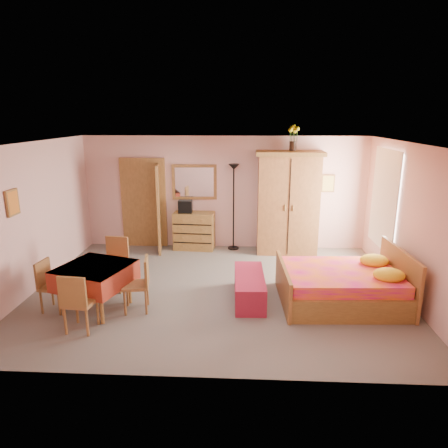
# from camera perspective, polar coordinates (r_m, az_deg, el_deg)

# --- Properties ---
(floor) EXTENTS (6.50, 6.50, 0.00)m
(floor) POSITION_cam_1_polar(r_m,az_deg,el_deg) (7.29, -0.92, -9.37)
(floor) COLOR slate
(floor) RESTS_ON ground
(ceiling) EXTENTS (6.50, 6.50, 0.00)m
(ceiling) POSITION_cam_1_polar(r_m,az_deg,el_deg) (6.64, -1.02, 11.48)
(ceiling) COLOR brown
(ceiling) RESTS_ON wall_back
(wall_back) EXTENTS (6.50, 0.10, 2.60)m
(wall_back) POSITION_cam_1_polar(r_m,az_deg,el_deg) (9.29, 0.09, 4.47)
(wall_back) COLOR #D6A19B
(wall_back) RESTS_ON floor
(wall_front) EXTENTS (6.50, 0.10, 2.60)m
(wall_front) POSITION_cam_1_polar(r_m,az_deg,el_deg) (4.48, -3.17, -7.54)
(wall_front) COLOR #D6A19B
(wall_front) RESTS_ON floor
(wall_left) EXTENTS (0.10, 5.00, 2.60)m
(wall_left) POSITION_cam_1_polar(r_m,az_deg,el_deg) (7.78, -25.61, 0.82)
(wall_left) COLOR #D6A19B
(wall_left) RESTS_ON floor
(wall_right) EXTENTS (0.10, 5.00, 2.60)m
(wall_right) POSITION_cam_1_polar(r_m,az_deg,el_deg) (7.38, 25.09, 0.18)
(wall_right) COLOR #D6A19B
(wall_right) RESTS_ON floor
(doorway) EXTENTS (1.06, 0.12, 2.15)m
(doorway) POSITION_cam_1_polar(r_m,az_deg,el_deg) (9.59, -11.34, 2.84)
(doorway) COLOR #9E6B35
(doorway) RESTS_ON floor
(window) EXTENTS (0.08, 1.40, 1.95)m
(window) POSITION_cam_1_polar(r_m,az_deg,el_deg) (8.43, 22.00, 3.28)
(window) COLOR white
(window) RESTS_ON wall_right
(picture_left) EXTENTS (0.04, 0.32, 0.42)m
(picture_left) POSITION_cam_1_polar(r_m,az_deg,el_deg) (7.17, -27.99, 2.72)
(picture_left) COLOR orange
(picture_left) RESTS_ON wall_left
(picture_back) EXTENTS (0.30, 0.04, 0.40)m
(picture_back) POSITION_cam_1_polar(r_m,az_deg,el_deg) (9.39, 14.62, 5.65)
(picture_back) COLOR #D8BF59
(picture_back) RESTS_ON wall_back
(chest_of_drawers) EXTENTS (0.96, 0.53, 0.87)m
(chest_of_drawers) POSITION_cam_1_polar(r_m,az_deg,el_deg) (9.33, -4.27, -0.97)
(chest_of_drawers) COLOR olive
(chest_of_drawers) RESTS_ON floor
(wall_mirror) EXTENTS (1.03, 0.10, 0.82)m
(wall_mirror) POSITION_cam_1_polar(r_m,az_deg,el_deg) (9.29, -4.25, 6.00)
(wall_mirror) COLOR silver
(wall_mirror) RESTS_ON wall_back
(stereo) EXTENTS (0.31, 0.23, 0.29)m
(stereo) POSITION_cam_1_polar(r_m,az_deg,el_deg) (9.20, -5.55, 2.50)
(stereo) COLOR black
(stereo) RESTS_ON chest_of_drawers
(floor_lamp) EXTENTS (0.27, 0.27, 1.99)m
(floor_lamp) POSITION_cam_1_polar(r_m,az_deg,el_deg) (9.16, 1.37, 2.37)
(floor_lamp) COLOR black
(floor_lamp) RESTS_ON floor
(wardrobe) EXTENTS (1.47, 0.77, 2.29)m
(wardrobe) POSITION_cam_1_polar(r_m,az_deg,el_deg) (9.03, 9.10, 2.98)
(wardrobe) COLOR #9B6234
(wardrobe) RESTS_ON floor
(sunflower_vase) EXTENTS (0.24, 0.24, 0.55)m
(sunflower_vase) POSITION_cam_1_polar(r_m,az_deg,el_deg) (8.94, 9.87, 12.05)
(sunflower_vase) COLOR yellow
(sunflower_vase) RESTS_ON wardrobe
(bed) EXTENTS (2.07, 1.67, 0.93)m
(bed) POSITION_cam_1_polar(r_m,az_deg,el_deg) (6.94, 16.38, -7.17)
(bed) COLOR #DB1579
(bed) RESTS_ON floor
(bench) EXTENTS (0.53, 1.33, 0.44)m
(bench) POSITION_cam_1_polar(r_m,az_deg,el_deg) (6.86, 3.64, -9.01)
(bench) COLOR maroon
(bench) RESTS_ON floor
(dining_table) EXTENTS (1.28, 1.28, 0.74)m
(dining_table) POSITION_cam_1_polar(r_m,az_deg,el_deg) (6.79, -17.77, -8.64)
(dining_table) COLOR maroon
(dining_table) RESTS_ON floor
(chair_south) EXTENTS (0.45, 0.45, 0.90)m
(chair_south) POSITION_cam_1_polar(r_m,az_deg,el_deg) (6.21, -19.85, -10.32)
(chair_south) COLOR #A06836
(chair_south) RESTS_ON floor
(chair_north) EXTENTS (0.47, 0.47, 0.93)m
(chair_north) POSITION_cam_1_polar(r_m,az_deg,el_deg) (7.41, -15.48, -5.62)
(chair_north) COLOR #AF753B
(chair_north) RESTS_ON floor
(chair_west) EXTENTS (0.42, 0.42, 0.83)m
(chair_west) POSITION_cam_1_polar(r_m,az_deg,el_deg) (6.97, -23.09, -8.14)
(chair_west) COLOR #8E5E30
(chair_west) RESTS_ON floor
(chair_east) EXTENTS (0.46, 0.46, 0.88)m
(chair_east) POSITION_cam_1_polar(r_m,az_deg,el_deg) (6.56, -12.50, -8.44)
(chair_east) COLOR #976133
(chair_east) RESTS_ON floor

